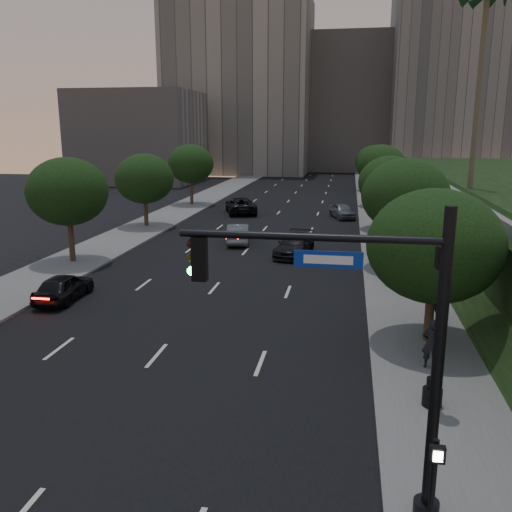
% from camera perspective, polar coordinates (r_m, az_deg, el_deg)
% --- Properties ---
extents(ground, '(160.00, 160.00, 0.00)m').
position_cam_1_polar(ground, '(17.16, -16.34, -16.76)').
color(ground, black).
rests_on(ground, ground).
extents(road_surface, '(16.00, 140.00, 0.02)m').
position_cam_1_polar(road_surface, '(44.57, 0.56, 2.44)').
color(road_surface, black).
rests_on(road_surface, ground).
extents(sidewalk_right, '(4.50, 140.00, 0.15)m').
position_cam_1_polar(sidewalk_right, '(44.14, 13.82, 2.02)').
color(sidewalk_right, slate).
rests_on(sidewalk_right, ground).
extents(sidewalk_left, '(4.50, 140.00, 0.15)m').
position_cam_1_polar(sidewalk_left, '(47.26, -11.82, 2.86)').
color(sidewalk_left, slate).
rests_on(sidewalk_left, ground).
extents(parapet_wall, '(0.35, 90.00, 0.70)m').
position_cam_1_polar(parapet_wall, '(41.93, 18.79, 7.04)').
color(parapet_wall, slate).
rests_on(parapet_wall, embankment).
extents(office_block_left, '(26.00, 20.00, 32.00)m').
position_cam_1_polar(office_block_left, '(107.54, -1.62, 17.37)').
color(office_block_left, gray).
rests_on(office_block_left, ground).
extents(office_block_mid, '(22.00, 18.00, 26.00)m').
position_cam_1_polar(office_block_mid, '(115.30, 9.58, 15.44)').
color(office_block_mid, '#A09A92').
rests_on(office_block_mid, ground).
extents(office_block_right, '(20.00, 22.00, 36.00)m').
position_cam_1_polar(office_block_right, '(110.95, 19.45, 17.57)').
color(office_block_right, gray).
rests_on(office_block_right, ground).
extents(office_block_filler, '(18.00, 16.00, 14.00)m').
position_cam_1_polar(office_block_filler, '(89.51, -12.17, 12.13)').
color(office_block_filler, '#A09A92').
rests_on(office_block_filler, ground).
extents(tree_right_a, '(5.20, 5.20, 6.24)m').
position_cam_1_polar(tree_right_a, '(21.93, 18.29, 1.01)').
color(tree_right_a, '#38281C').
rests_on(tree_right_a, ground).
extents(tree_right_b, '(5.20, 5.20, 6.74)m').
position_cam_1_polar(tree_right_b, '(33.61, 15.45, 6.15)').
color(tree_right_b, '#38281C').
rests_on(tree_right_b, ground).
extents(tree_right_c, '(5.20, 5.20, 6.24)m').
position_cam_1_polar(tree_right_c, '(46.54, 13.91, 7.51)').
color(tree_right_c, '#38281C').
rests_on(tree_right_c, ground).
extents(tree_right_d, '(5.20, 5.20, 6.74)m').
position_cam_1_polar(tree_right_d, '(60.43, 13.04, 9.28)').
color(tree_right_d, '#38281C').
rests_on(tree_right_d, ground).
extents(tree_right_e, '(5.20, 5.20, 6.24)m').
position_cam_1_polar(tree_right_e, '(75.42, 12.42, 9.68)').
color(tree_right_e, '#38281C').
rests_on(tree_right_e, ground).
extents(tree_left_b, '(5.00, 5.00, 6.71)m').
position_cam_1_polar(tree_left_b, '(35.87, -19.23, 6.41)').
color(tree_left_b, '#38281C').
rests_on(tree_left_b, ground).
extents(tree_left_c, '(5.00, 5.00, 6.34)m').
position_cam_1_polar(tree_left_c, '(47.65, -11.67, 7.97)').
color(tree_left_c, '#38281C').
rests_on(tree_left_c, ground).
extents(tree_left_d, '(5.00, 5.00, 6.71)m').
position_cam_1_polar(tree_left_d, '(60.84, -6.88, 9.61)').
color(tree_left_d, '#38281C').
rests_on(tree_left_d, ground).
extents(traffic_signal_mast, '(5.68, 0.56, 7.00)m').
position_cam_1_polar(traffic_signal_mast, '(11.80, 13.26, -10.92)').
color(traffic_signal_mast, black).
rests_on(traffic_signal_mast, ground).
extents(street_lamp, '(0.64, 0.64, 5.62)m').
position_cam_1_polar(street_lamp, '(17.07, 18.58, -7.30)').
color(street_lamp, black).
rests_on(street_lamp, ground).
extents(pedestrian_signal, '(0.30, 0.33, 2.50)m').
position_cam_1_polar(pedestrian_signal, '(12.19, 18.18, -21.79)').
color(pedestrian_signal, black).
rests_on(pedestrian_signal, ground).
extents(sedan_near_left, '(1.76, 4.15, 1.40)m').
position_cam_1_polar(sedan_near_left, '(28.75, -19.59, -3.09)').
color(sedan_near_left, black).
rests_on(sedan_near_left, ground).
extents(sedan_mid_left, '(2.35, 4.71, 1.48)m').
position_cam_1_polar(sedan_mid_left, '(40.54, -1.90, 2.38)').
color(sedan_mid_left, '#5C5F63').
rests_on(sedan_mid_left, ground).
extents(sedan_far_left, '(4.39, 6.46, 1.64)m').
position_cam_1_polar(sedan_far_left, '(54.81, -1.62, 5.35)').
color(sedan_far_left, black).
rests_on(sedan_far_left, ground).
extents(sedan_near_right, '(2.67, 5.24, 1.46)m').
position_cam_1_polar(sedan_near_right, '(36.66, 4.06, 1.16)').
color(sedan_near_right, black).
rests_on(sedan_near_right, ground).
extents(sedan_far_right, '(2.97, 4.55, 1.44)m').
position_cam_1_polar(sedan_far_right, '(52.54, 9.06, 4.72)').
color(sedan_far_right, slate).
rests_on(sedan_far_right, ground).
extents(pedestrian_a, '(0.69, 0.48, 1.80)m').
position_cam_1_polar(pedestrian_a, '(20.26, 17.97, -8.76)').
color(pedestrian_a, black).
rests_on(pedestrian_a, sidewalk_right).
extents(pedestrian_b, '(0.89, 0.71, 1.74)m').
position_cam_1_polar(pedestrian_b, '(24.80, 18.16, -4.77)').
color(pedestrian_b, black).
rests_on(pedestrian_b, sidewalk_right).
extents(pedestrian_c, '(1.09, 0.47, 1.85)m').
position_cam_1_polar(pedestrian_c, '(29.50, 16.93, -1.72)').
color(pedestrian_c, black).
rests_on(pedestrian_c, sidewalk_right).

